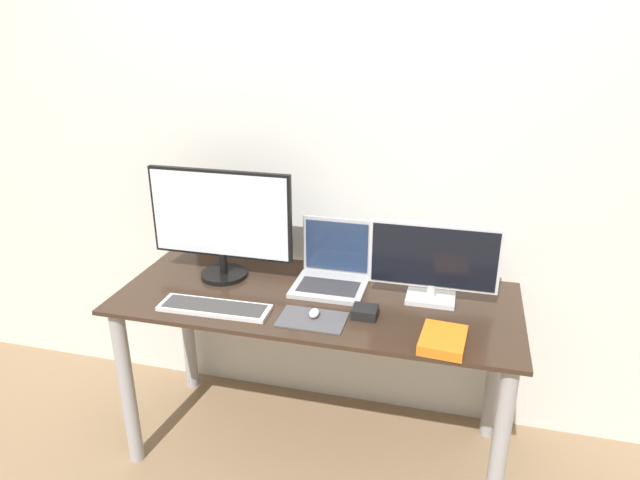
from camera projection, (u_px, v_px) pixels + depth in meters
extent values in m
cube|color=silver|center=(339.00, 161.00, 2.55)|extent=(7.00, 0.05, 2.50)
cube|color=#332319|center=(316.00, 298.00, 2.36)|extent=(1.65, 0.68, 0.02)
cylinder|color=#99999E|center=(127.00, 388.00, 2.43)|extent=(0.06, 0.06, 0.76)
cylinder|color=#99999E|center=(499.00, 452.00, 2.08)|extent=(0.06, 0.06, 0.76)
cylinder|color=#99999E|center=(187.00, 323.00, 2.93)|extent=(0.06, 0.06, 0.76)
cylinder|color=#99999E|center=(495.00, 366.00, 2.58)|extent=(0.06, 0.06, 0.76)
cylinder|color=black|center=(224.00, 274.00, 2.53)|extent=(0.20, 0.20, 0.02)
cylinder|color=black|center=(223.00, 263.00, 2.51)|extent=(0.04, 0.04, 0.09)
cube|color=black|center=(220.00, 214.00, 2.43)|extent=(0.63, 0.02, 0.39)
cube|color=silver|center=(219.00, 215.00, 2.42)|extent=(0.61, 0.01, 0.36)
cube|color=silver|center=(430.00, 298.00, 2.32)|extent=(0.20, 0.14, 0.02)
cylinder|color=silver|center=(431.00, 290.00, 2.31)|extent=(0.04, 0.04, 0.05)
cube|color=silver|center=(434.00, 256.00, 2.26)|extent=(0.51, 0.02, 0.27)
cube|color=black|center=(434.00, 257.00, 2.25)|extent=(0.49, 0.01, 0.25)
cube|color=#ADADB2|center=(330.00, 287.00, 2.42)|extent=(0.31, 0.26, 0.02)
cube|color=#2D2D33|center=(329.00, 287.00, 2.40)|extent=(0.25, 0.14, 0.00)
cube|color=#ADADB2|center=(337.00, 245.00, 2.49)|extent=(0.31, 0.01, 0.25)
cube|color=#1E2D4C|center=(336.00, 246.00, 2.48)|extent=(0.27, 0.00, 0.22)
cube|color=silver|center=(215.00, 308.00, 2.25)|extent=(0.45, 0.14, 0.02)
cube|color=#383838|center=(214.00, 306.00, 2.25)|extent=(0.41, 0.11, 0.00)
cube|color=#47474C|center=(312.00, 319.00, 2.18)|extent=(0.26, 0.17, 0.00)
ellipsoid|color=silver|center=(314.00, 313.00, 2.19)|extent=(0.04, 0.06, 0.03)
cube|color=orange|center=(443.00, 340.00, 2.01)|extent=(0.17, 0.21, 0.04)
cube|color=white|center=(443.00, 340.00, 2.01)|extent=(0.16, 0.20, 0.03)
cube|color=black|center=(365.00, 312.00, 2.19)|extent=(0.10, 0.09, 0.04)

